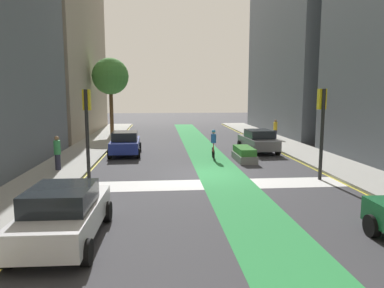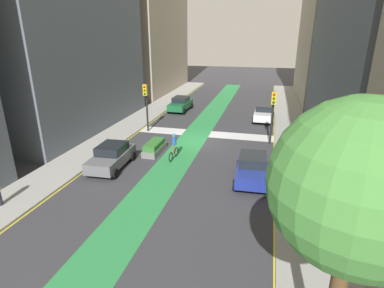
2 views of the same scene
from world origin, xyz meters
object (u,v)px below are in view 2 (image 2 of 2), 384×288
at_px(car_grey_right_far, 111,156).
at_px(car_white_left_near, 264,113).
at_px(traffic_signal_near_right, 146,99).
at_px(street_tree_near, 359,188).
at_px(median_planter, 154,147).
at_px(traffic_signal_near_left, 273,108).
at_px(cyclist_in_lane, 174,146).
at_px(pedestrian_sidewalk_left_a, 298,140).
at_px(car_green_right_near, 181,104).
at_px(car_blue_left_far, 252,168).

distance_m(car_grey_right_far, car_white_left_near, 17.27).
xyz_separation_m(traffic_signal_near_right, street_tree_near, (-12.26, 19.24, 2.71)).
distance_m(street_tree_near, median_planter, 18.20).
height_order(traffic_signal_near_left, car_white_left_near, traffic_signal_near_left).
height_order(cyclist_in_lane, pedestrian_sidewalk_left_a, pedestrian_sidewalk_left_a).
xyz_separation_m(traffic_signal_near_right, median_planter, (-2.47, 4.83, -2.58)).
relative_size(car_green_right_near, car_white_left_near, 1.01).
distance_m(car_white_left_near, pedestrian_sidewalk_left_a, 9.30).
bearing_deg(car_grey_right_far, car_white_left_near, -123.06).
xyz_separation_m(car_blue_left_far, car_white_left_near, (-0.28, -14.09, 0.00)).
xyz_separation_m(car_green_right_near, car_white_left_near, (-9.41, 1.97, 0.00)).
bearing_deg(traffic_signal_near_left, car_white_left_near, -84.19).
bearing_deg(car_white_left_near, car_green_right_near, -11.84).
distance_m(car_white_left_near, median_planter, 13.60).
distance_m(traffic_signal_near_right, cyclist_in_lane, 7.29).
relative_size(cyclist_in_lane, pedestrian_sidewalk_left_a, 1.06).
distance_m(car_white_left_near, street_tree_near, 26.18).
height_order(car_blue_left_far, car_white_left_near, same).
relative_size(traffic_signal_near_right, cyclist_in_lane, 2.30).
bearing_deg(cyclist_in_lane, car_green_right_near, -75.82).
bearing_deg(pedestrian_sidewalk_left_a, car_grey_right_far, 24.74).
xyz_separation_m(car_green_right_near, car_grey_right_far, (0.02, 16.45, 0.00)).
bearing_deg(car_blue_left_far, car_grey_right_far, 2.41).
relative_size(traffic_signal_near_left, cyclist_in_lane, 2.28).
bearing_deg(cyclist_in_lane, median_planter, -22.59).
xyz_separation_m(car_white_left_near, median_planter, (7.66, 11.23, -0.40)).
xyz_separation_m(car_white_left_near, pedestrian_sidewalk_left_a, (-2.65, 8.91, 0.25)).
bearing_deg(car_green_right_near, traffic_signal_near_left, 138.01).
height_order(car_green_right_near, car_grey_right_far, same).
distance_m(car_green_right_near, pedestrian_sidewalk_left_a, 16.25).
distance_m(car_grey_right_far, median_planter, 3.72).
bearing_deg(street_tree_near, traffic_signal_near_left, -85.69).
distance_m(car_blue_left_far, car_white_left_near, 14.10).
xyz_separation_m(traffic_signal_near_right, cyclist_in_lane, (-4.25, 5.57, -2.02)).
xyz_separation_m(pedestrian_sidewalk_left_a, street_tree_near, (0.53, 16.72, 4.64)).
bearing_deg(pedestrian_sidewalk_left_a, car_green_right_near, -42.08).
relative_size(pedestrian_sidewalk_left_a, street_tree_near, 0.24).
distance_m(car_blue_left_far, street_tree_near, 12.76).
bearing_deg(car_blue_left_far, car_white_left_near, -91.15).
relative_size(cyclist_in_lane, street_tree_near, 0.25).
distance_m(traffic_signal_near_left, car_green_right_near, 13.81).
height_order(pedestrian_sidewalk_left_a, street_tree_near, street_tree_near).
distance_m(car_green_right_near, car_white_left_near, 9.61).
bearing_deg(car_blue_left_far, traffic_signal_near_left, -98.29).
xyz_separation_m(cyclist_in_lane, pedestrian_sidewalk_left_a, (-8.54, -3.05, 0.08)).
xyz_separation_m(car_grey_right_far, street_tree_near, (-11.54, 11.15, 4.89)).
relative_size(car_white_left_near, cyclist_in_lane, 2.28).
relative_size(car_blue_left_far, car_grey_right_far, 0.99).
height_order(car_green_right_near, pedestrian_sidewalk_left_a, pedestrian_sidewalk_left_a).
bearing_deg(car_white_left_near, traffic_signal_near_left, 95.81).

